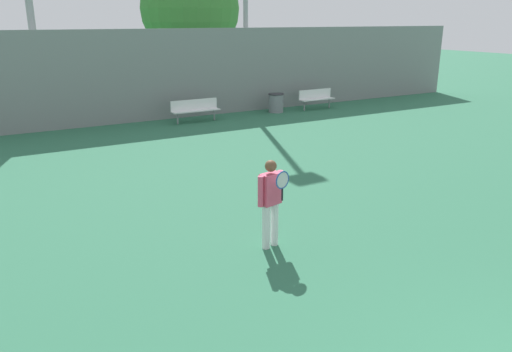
# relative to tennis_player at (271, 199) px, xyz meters

# --- Properties ---
(tennis_player) EXTENTS (0.56, 0.46, 1.60)m
(tennis_player) POSITION_rel_tennis_player_xyz_m (0.00, 0.00, 0.00)
(tennis_player) COLOR silver
(tennis_player) RESTS_ON ground_plane
(bench_courtside_near) EXTENTS (1.72, 0.40, 0.87)m
(bench_courtside_near) POSITION_rel_tennis_player_xyz_m (9.21, 11.14, -0.37)
(bench_courtside_near) COLOR white
(bench_courtside_near) RESTS_ON ground_plane
(bench_adjacent_court) EXTENTS (1.95, 0.40, 0.87)m
(bench_adjacent_court) POSITION_rel_tennis_player_xyz_m (3.34, 11.14, -0.36)
(bench_adjacent_court) COLOR white
(bench_adjacent_court) RESTS_ON ground_plane
(trash_bin) EXTENTS (0.67, 0.67, 0.80)m
(trash_bin) POSITION_rel_tennis_player_xyz_m (7.22, 11.35, -0.50)
(trash_bin) COLOR gray
(trash_bin) RESTS_ON ground_plane
(back_fence) EXTENTS (34.98, 0.06, 3.53)m
(back_fence) POSITION_rel_tennis_player_xyz_m (0.80, 12.23, 0.86)
(back_fence) COLOR gray
(back_fence) RESTS_ON ground_plane
(tree_green_broad) EXTENTS (4.87, 4.87, 6.80)m
(tree_green_broad) POSITION_rel_tennis_player_xyz_m (5.84, 17.26, 3.46)
(tree_green_broad) COLOR brown
(tree_green_broad) RESTS_ON ground_plane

